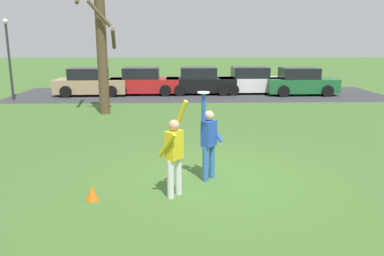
{
  "coord_description": "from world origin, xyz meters",
  "views": [
    {
      "loc": [
        -0.8,
        -8.64,
        3.25
      ],
      "look_at": [
        -0.56,
        -0.08,
        1.26
      ],
      "focal_mm": 36.0,
      "sensor_mm": 36.0,
      "label": 1
    }
  ],
  "objects_px": {
    "frisbee_disc": "(204,92)",
    "parked_car_white": "(251,81)",
    "person_defender": "(174,152)",
    "parked_car_tan": "(91,83)",
    "person_catcher": "(209,139)",
    "parked_car_black": "(200,82)",
    "lamppost_by_lot": "(8,52)",
    "bare_tree_tall": "(101,43)",
    "parked_car_red": "(143,82)",
    "field_cone_orange": "(92,193)",
    "parked_car_green": "(300,82)"
  },
  "relations": [
    {
      "from": "parked_car_black",
      "to": "person_defender",
      "type": "bearing_deg",
      "value": -95.77
    },
    {
      "from": "lamppost_by_lot",
      "to": "field_cone_orange",
      "type": "bearing_deg",
      "value": -61.63
    },
    {
      "from": "frisbee_disc",
      "to": "parked_car_white",
      "type": "xyz_separation_m",
      "value": [
        3.75,
        14.79,
        -1.37
      ]
    },
    {
      "from": "person_catcher",
      "to": "parked_car_black",
      "type": "height_order",
      "value": "person_catcher"
    },
    {
      "from": "parked_car_white",
      "to": "frisbee_disc",
      "type": "bearing_deg",
      "value": -105.31
    },
    {
      "from": "bare_tree_tall",
      "to": "field_cone_orange",
      "type": "height_order",
      "value": "bare_tree_tall"
    },
    {
      "from": "frisbee_disc",
      "to": "lamppost_by_lot",
      "type": "relative_size",
      "value": 0.06
    },
    {
      "from": "parked_car_black",
      "to": "parked_car_tan",
      "type": "bearing_deg",
      "value": -177.6
    },
    {
      "from": "person_catcher",
      "to": "lamppost_by_lot",
      "type": "xyz_separation_m",
      "value": [
        -9.74,
        12.3,
        1.6
      ]
    },
    {
      "from": "person_catcher",
      "to": "field_cone_orange",
      "type": "bearing_deg",
      "value": -26.52
    },
    {
      "from": "bare_tree_tall",
      "to": "person_catcher",
      "type": "bearing_deg",
      "value": -64.03
    },
    {
      "from": "bare_tree_tall",
      "to": "parked_car_green",
      "type": "bearing_deg",
      "value": 28.3
    },
    {
      "from": "person_defender",
      "to": "bare_tree_tall",
      "type": "relative_size",
      "value": 0.32
    },
    {
      "from": "bare_tree_tall",
      "to": "parked_car_red",
      "type": "bearing_deg",
      "value": 78.98
    },
    {
      "from": "lamppost_by_lot",
      "to": "parked_car_tan",
      "type": "bearing_deg",
      "value": 24.97
    },
    {
      "from": "person_catcher",
      "to": "parked_car_black",
      "type": "bearing_deg",
      "value": -143.35
    },
    {
      "from": "parked_car_red",
      "to": "field_cone_orange",
      "type": "relative_size",
      "value": 12.92
    },
    {
      "from": "parked_car_tan",
      "to": "parked_car_white",
      "type": "xyz_separation_m",
      "value": [
        9.55,
        0.55,
        0.0
      ]
    },
    {
      "from": "parked_car_white",
      "to": "lamppost_by_lot",
      "type": "distance_m",
      "value": 13.68
    },
    {
      "from": "person_defender",
      "to": "field_cone_orange",
      "type": "distance_m",
      "value": 1.89
    },
    {
      "from": "person_catcher",
      "to": "parked_car_white",
      "type": "xyz_separation_m",
      "value": [
        3.61,
        14.62,
        -0.25
      ]
    },
    {
      "from": "parked_car_green",
      "to": "bare_tree_tall",
      "type": "xyz_separation_m",
      "value": [
        -10.46,
        -5.63,
        2.33
      ]
    },
    {
      "from": "person_catcher",
      "to": "bare_tree_tall",
      "type": "xyz_separation_m",
      "value": [
        -4.06,
        8.34,
        2.08
      ]
    },
    {
      "from": "parked_car_black",
      "to": "lamppost_by_lot",
      "type": "xyz_separation_m",
      "value": [
        -10.22,
        -2.16,
        1.86
      ]
    },
    {
      "from": "person_catcher",
      "to": "parked_car_white",
      "type": "distance_m",
      "value": 15.06
    },
    {
      "from": "person_catcher",
      "to": "parked_car_red",
      "type": "height_order",
      "value": "person_catcher"
    },
    {
      "from": "frisbee_disc",
      "to": "parked_car_red",
      "type": "relative_size",
      "value": 0.06
    },
    {
      "from": "person_catcher",
      "to": "parked_car_black",
      "type": "relative_size",
      "value": 0.5
    },
    {
      "from": "person_defender",
      "to": "parked_car_tan",
      "type": "height_order",
      "value": "person_defender"
    },
    {
      "from": "parked_car_white",
      "to": "bare_tree_tall",
      "type": "height_order",
      "value": "bare_tree_tall"
    },
    {
      "from": "person_catcher",
      "to": "parked_car_red",
      "type": "xyz_separation_m",
      "value": [
        -2.89,
        14.36,
        -0.25
      ]
    },
    {
      "from": "parked_car_red",
      "to": "parked_car_white",
      "type": "bearing_deg",
      "value": 1.24
    },
    {
      "from": "parked_car_red",
      "to": "bare_tree_tall",
      "type": "relative_size",
      "value": 0.64
    },
    {
      "from": "person_defender",
      "to": "frisbee_disc",
      "type": "distance_m",
      "value": 1.52
    },
    {
      "from": "bare_tree_tall",
      "to": "lamppost_by_lot",
      "type": "height_order",
      "value": "bare_tree_tall"
    },
    {
      "from": "parked_car_red",
      "to": "person_defender",
      "type": "bearing_deg",
      "value": -83.26
    },
    {
      "from": "bare_tree_tall",
      "to": "field_cone_orange",
      "type": "bearing_deg",
      "value": -80.51
    },
    {
      "from": "parked_car_tan",
      "to": "lamppost_by_lot",
      "type": "height_order",
      "value": "lamppost_by_lot"
    },
    {
      "from": "frisbee_disc",
      "to": "parked_car_white",
      "type": "distance_m",
      "value": 15.32
    },
    {
      "from": "parked_car_black",
      "to": "lamppost_by_lot",
      "type": "relative_size",
      "value": 0.97
    },
    {
      "from": "parked_car_tan",
      "to": "parked_car_white",
      "type": "relative_size",
      "value": 1.0
    },
    {
      "from": "frisbee_disc",
      "to": "lamppost_by_lot",
      "type": "distance_m",
      "value": 15.75
    },
    {
      "from": "parked_car_black",
      "to": "bare_tree_tall",
      "type": "distance_m",
      "value": 7.98
    },
    {
      "from": "parked_car_black",
      "to": "lamppost_by_lot",
      "type": "distance_m",
      "value": 10.61
    },
    {
      "from": "lamppost_by_lot",
      "to": "parked_car_red",
      "type": "bearing_deg",
      "value": 16.68
    },
    {
      "from": "person_defender",
      "to": "parked_car_white",
      "type": "height_order",
      "value": "person_defender"
    },
    {
      "from": "parked_car_green",
      "to": "bare_tree_tall",
      "type": "relative_size",
      "value": 0.64
    },
    {
      "from": "person_defender",
      "to": "parked_car_tan",
      "type": "distance_m",
      "value": 15.91
    },
    {
      "from": "parked_car_black",
      "to": "parked_car_green",
      "type": "bearing_deg",
      "value": -5.84
    },
    {
      "from": "field_cone_orange",
      "to": "parked_car_green",
      "type": "bearing_deg",
      "value": 59.58
    }
  ]
}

